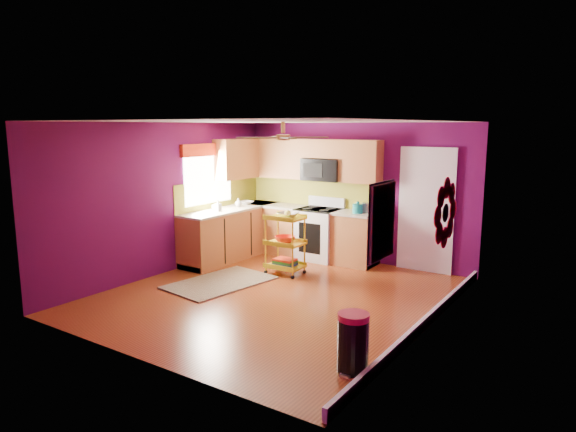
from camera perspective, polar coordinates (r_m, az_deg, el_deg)
The scene contains 18 objects.
ground at distance 7.57m, azimuth -1.39°, elevation -8.82°, with size 5.00×5.00×0.00m, color maroon.
room_envelope at distance 7.20m, azimuth -1.27°, elevation 3.53°, with size 4.54×5.04×2.52m.
lower_cabinets at distance 9.64m, azimuth -1.72°, elevation -2.03°, with size 2.81×2.31×0.94m.
electric_range at distance 9.50m, azimuth 3.44°, elevation -1.93°, with size 0.76×0.66×1.13m.
upper_cabinetry at distance 9.68m, azimuth -0.04°, elevation 6.19°, with size 2.80×2.30×1.26m.
left_window at distance 9.41m, azimuth -8.85°, elevation 5.58°, with size 0.08×1.35×1.08m.
panel_door at distance 8.89m, azimuth 15.09°, elevation 0.47°, with size 0.95×0.11×2.15m.
right_wall_art at distance 5.92m, azimuth 14.50°, elevation -0.03°, with size 0.04×2.74×1.04m.
ceiling_fan at distance 7.33m, azimuth -0.55°, elevation 8.81°, with size 1.01×1.01×0.26m.
shag_rug at distance 8.20m, azimuth -7.56°, elevation -7.33°, with size 1.00×1.64×0.02m, color black.
rolling_cart at distance 8.50m, azimuth -0.28°, elevation -2.84°, with size 0.61×0.44×1.08m.
trash_can at distance 5.32m, azimuth 7.24°, elevation -13.78°, with size 0.34×0.36×0.61m.
teal_kettle at distance 9.00m, azimuth 7.74°, elevation 0.83°, with size 0.18×0.18×0.21m.
toaster at distance 9.06m, azimuth 9.02°, elevation 0.91°, with size 0.22×0.15×0.18m, color beige.
soap_bottle_a at distance 9.21m, azimuth -7.78°, elevation 1.16°, with size 0.09×0.10×0.21m, color #EA3F72.
soap_bottle_b at distance 9.71m, azimuth -5.54°, elevation 1.53°, with size 0.12×0.12×0.16m, color white.
counter_dish at distance 9.98m, azimuth -4.60°, elevation 1.49°, with size 0.26×0.26×0.06m, color white.
counter_cup at distance 9.31m, azimuth -8.06°, elevation 0.93°, with size 0.13×0.13×0.10m, color white.
Camera 1 is at (4.13, -5.86, 2.44)m, focal length 32.00 mm.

